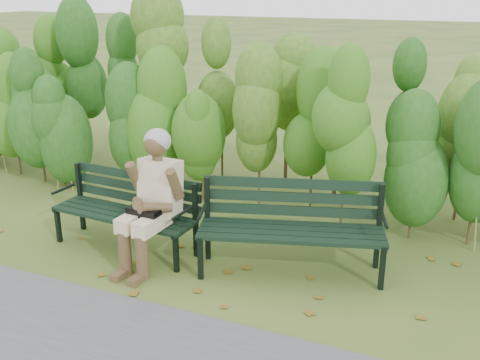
% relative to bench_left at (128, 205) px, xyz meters
% --- Properties ---
extents(ground, '(80.00, 80.00, 0.00)m').
position_rel_bench_left_xyz_m(ground, '(1.08, 0.05, -0.45)').
color(ground, '#365020').
extents(hedge_band, '(11.04, 1.67, 2.42)m').
position_rel_bench_left_xyz_m(hedge_band, '(1.08, 1.91, 0.80)').
color(hedge_band, '#47381E').
rests_on(hedge_band, ground).
extents(leaf_litter, '(5.72, 2.16, 0.01)m').
position_rel_bench_left_xyz_m(leaf_litter, '(1.08, 0.04, -0.45)').
color(leaf_litter, brown).
rests_on(leaf_litter, ground).
extents(bench_left, '(1.57, 0.60, 0.77)m').
position_rel_bench_left_xyz_m(bench_left, '(0.00, 0.00, 0.00)').
color(bench_left, black).
rests_on(bench_left, ground).
extents(bench_right, '(1.81, 1.02, 0.86)m').
position_rel_bench_left_xyz_m(bench_right, '(1.70, 0.18, 0.05)').
color(bench_right, black).
rests_on(bench_right, ground).
extents(seated_woman, '(0.57, 0.84, 1.32)m').
position_rel_bench_left_xyz_m(seated_woman, '(0.42, -0.19, 0.26)').
color(seated_woman, beige).
rests_on(seated_woman, ground).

